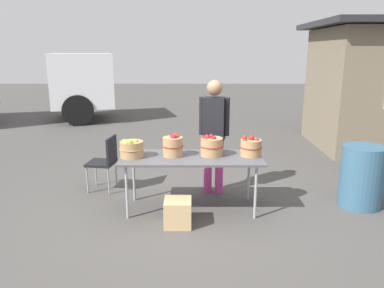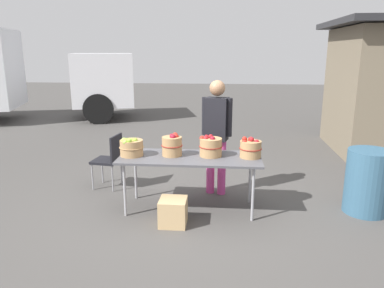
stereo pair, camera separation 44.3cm
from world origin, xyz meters
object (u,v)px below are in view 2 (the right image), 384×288
object	(u,v)px
apple_basket_red_2	(250,148)
vendor_adult	(217,129)
apple_basket_red_1	(211,147)
trash_barrel	(368,182)
market_table	(190,160)
apple_basket_red_0	(172,145)
folding_chair	(110,157)
produce_crate	(173,212)
apple_basket_green_0	(131,147)

from	to	relation	value
apple_basket_red_2	vendor_adult	world-z (taller)	vendor_adult
apple_basket_red_1	trash_barrel	size ratio (longest dim) A/B	0.37
apple_basket_red_2	apple_basket_red_1	bearing A→B (deg)	178.29
market_table	apple_basket_red_2	distance (m)	0.82
apple_basket_red_0	apple_basket_red_2	world-z (taller)	apple_basket_red_0
apple_basket_red_1	vendor_adult	bearing A→B (deg)	83.12
vendor_adult	apple_basket_red_1	bearing A→B (deg)	96.12
apple_basket_red_1	folding_chair	world-z (taller)	apple_basket_red_1
apple_basket_red_1	apple_basket_red_2	distance (m)	0.53
market_table	produce_crate	distance (m)	0.75
apple_basket_red_0	vendor_adult	size ratio (longest dim) A/B	0.18
trash_barrel	apple_basket_red_0	bearing A→B (deg)	-178.44
produce_crate	market_table	bearing A→B (deg)	71.44
trash_barrel	vendor_adult	bearing A→B (deg)	166.13
folding_chair	apple_basket_red_0	bearing A→B (deg)	65.96
apple_basket_red_0	apple_basket_red_2	size ratio (longest dim) A/B	1.03
apple_basket_red_2	trash_barrel	world-z (taller)	apple_basket_red_2
apple_basket_red_0	apple_basket_red_1	size ratio (longest dim) A/B	0.98
apple_basket_green_0	vendor_adult	bearing A→B (deg)	29.25
produce_crate	apple_basket_red_2	bearing A→B (deg)	29.20
trash_barrel	produce_crate	xyz separation A→B (m)	(-2.54, -0.61, -0.26)
apple_basket_green_0	produce_crate	bearing A→B (deg)	-37.20
apple_basket_green_0	produce_crate	size ratio (longest dim) A/B	0.98
apple_basket_red_1	trash_barrel	bearing A→B (deg)	1.32
folding_chair	produce_crate	size ratio (longest dim) A/B	2.55
apple_basket_green_0	folding_chair	size ratio (longest dim) A/B	0.38
folding_chair	produce_crate	xyz separation A→B (m)	(1.16, -1.21, -0.34)
apple_basket_red_0	vendor_adult	world-z (taller)	vendor_adult
apple_basket_red_2	produce_crate	xyz separation A→B (m)	(-0.97, -0.54, -0.71)
apple_basket_green_0	folding_chair	xyz separation A→B (m)	(-0.54, 0.73, -0.36)
vendor_adult	folding_chair	bearing A→B (deg)	9.60
apple_basket_green_0	produce_crate	xyz separation A→B (m)	(0.63, -0.47, -0.70)
vendor_adult	trash_barrel	distance (m)	2.17
apple_basket_red_2	produce_crate	size ratio (longest dim) A/B	0.89
folding_chair	produce_crate	world-z (taller)	folding_chair
apple_basket_green_0	produce_crate	distance (m)	1.05
market_table	vendor_adult	bearing A→B (deg)	61.10
apple_basket_green_0	apple_basket_red_2	distance (m)	1.59
vendor_adult	apple_basket_red_2	bearing A→B (deg)	142.30
apple_basket_red_0	apple_basket_red_1	world-z (taller)	apple_basket_red_0
market_table	apple_basket_red_1	distance (m)	0.33
apple_basket_red_2	trash_barrel	size ratio (longest dim) A/B	0.35
market_table	folding_chair	bearing A→B (deg)	151.84
apple_basket_red_2	folding_chair	size ratio (longest dim) A/B	0.35
vendor_adult	trash_barrel	xyz separation A→B (m)	(2.03, -0.50, -0.58)
apple_basket_red_2	apple_basket_green_0	bearing A→B (deg)	-177.63
apple_basket_red_1	produce_crate	distance (m)	1.01
apple_basket_red_1	folding_chair	bearing A→B (deg)	157.89
apple_basket_red_0	produce_crate	bearing A→B (deg)	-81.61
trash_barrel	produce_crate	distance (m)	2.62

